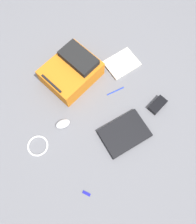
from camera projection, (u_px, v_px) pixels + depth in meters
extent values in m
plane|color=slate|center=(92.00, 110.00, 1.53)|extent=(3.39, 3.39, 0.00)
cube|color=orange|center=(71.00, 73.00, 1.55)|extent=(0.38, 0.44, 0.14)
cube|color=black|center=(79.00, 58.00, 1.48)|extent=(0.29, 0.20, 0.05)
cylinder|color=black|center=(51.00, 84.00, 1.43)|extent=(0.19, 0.05, 0.02)
cube|color=black|center=(124.00, 133.00, 1.46)|extent=(0.25, 0.34, 0.02)
cube|color=black|center=(125.00, 133.00, 1.44)|extent=(0.25, 0.33, 0.01)
cube|color=silver|center=(122.00, 64.00, 1.64)|extent=(0.19, 0.24, 0.02)
cube|color=silver|center=(122.00, 63.00, 1.63)|extent=(0.20, 0.25, 0.00)
ellipsoid|color=silver|center=(63.00, 124.00, 1.47)|extent=(0.08, 0.11, 0.04)
torus|color=silver|center=(38.00, 146.00, 1.44)|extent=(0.14, 0.14, 0.01)
cube|color=black|center=(158.00, 105.00, 1.52)|extent=(0.10, 0.15, 0.04)
cylinder|color=#1933B2|center=(115.00, 91.00, 1.57)|extent=(0.03, 0.14, 0.01)
cube|color=#191999|center=(86.00, 193.00, 1.34)|extent=(0.05, 0.04, 0.01)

